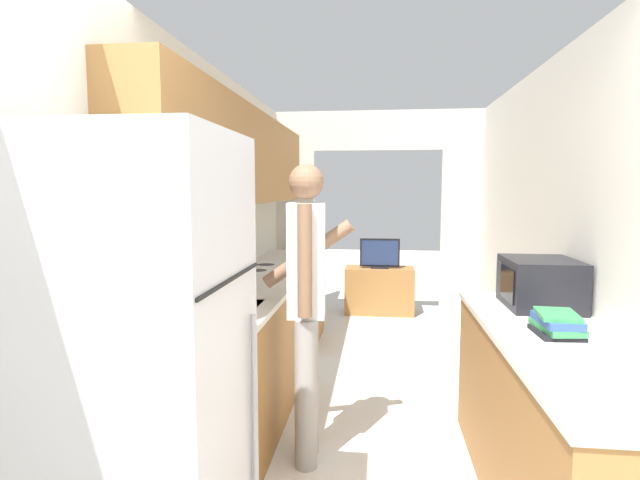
{
  "coord_description": "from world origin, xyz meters",
  "views": [
    {
      "loc": [
        0.03,
        -1.18,
        1.6
      ],
      "look_at": [
        -0.48,
        3.07,
        1.17
      ],
      "focal_mm": 28.0,
      "sensor_mm": 36.0,
      "label": 1
    }
  ],
  "objects": [
    {
      "name": "wall_left",
      "position": [
        -1.14,
        2.12,
        1.51
      ],
      "size": [
        0.38,
        7.06,
        2.5
      ],
      "color": "silver",
      "rests_on": "ground_plane"
    },
    {
      "name": "wall_right",
      "position": [
        1.22,
        1.73,
        1.25
      ],
      "size": [
        0.06,
        7.06,
        2.5
      ],
      "color": "silver",
      "rests_on": "ground_plane"
    },
    {
      "name": "wall_far_with_doorway",
      "position": [
        0.0,
        4.69,
        1.42
      ],
      "size": [
        2.78,
        0.06,
        2.5
      ],
      "color": "silver",
      "rests_on": "ground_plane"
    },
    {
      "name": "counter_left",
      "position": [
        -0.89,
        2.49,
        0.46
      ],
      "size": [
        0.62,
        3.61,
        0.91
      ],
      "color": "#9E6B38",
      "rests_on": "ground_plane"
    },
    {
      "name": "counter_right",
      "position": [
        0.89,
        1.24,
        0.46
      ],
      "size": [
        0.62,
        2.0,
        0.91
      ],
      "color": "#9E6B38",
      "rests_on": "ground_plane"
    },
    {
      "name": "refrigerator",
      "position": [
        -0.83,
        0.46,
        0.9
      ],
      "size": [
        0.75,
        0.7,
        1.8
      ],
      "color": "#B7B7BC",
      "rests_on": "ground_plane"
    },
    {
      "name": "range_oven",
      "position": [
        -0.88,
        3.11,
        0.46
      ],
      "size": [
        0.66,
        0.75,
        1.05
      ],
      "color": "white",
      "rests_on": "ground_plane"
    },
    {
      "name": "person",
      "position": [
        -0.38,
        1.62,
        0.94
      ],
      "size": [
        0.56,
        0.39,
        1.74
      ],
      "rotation": [
        0.0,
        0.0,
        1.65
      ],
      "color": "#9E9E9E",
      "rests_on": "ground_plane"
    },
    {
      "name": "microwave",
      "position": [
        0.97,
        1.84,
        1.05
      ],
      "size": [
        0.4,
        0.48,
        0.28
      ],
      "color": "black",
      "rests_on": "counter_right"
    },
    {
      "name": "book_stack",
      "position": [
        0.88,
        1.26,
        0.96
      ],
      "size": [
        0.2,
        0.29,
        0.11
      ],
      "color": "black",
      "rests_on": "counter_right"
    },
    {
      "name": "tv_cabinet",
      "position": [
        0.04,
        5.22,
        0.3
      ],
      "size": [
        0.88,
        0.42,
        0.6
      ],
      "color": "#9E6B38",
      "rests_on": "ground_plane"
    },
    {
      "name": "television",
      "position": [
        0.04,
        5.18,
        0.78
      ],
      "size": [
        0.5,
        0.16,
        0.38
      ],
      "color": "black",
      "rests_on": "tv_cabinet"
    }
  ]
}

